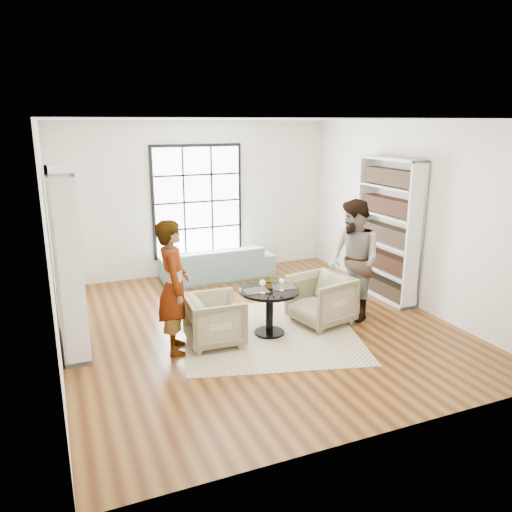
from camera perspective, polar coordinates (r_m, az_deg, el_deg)
name	(u,v)px	position (r m, az deg, el deg)	size (l,w,h in m)	color
ground	(255,325)	(7.62, -0.06, -7.84)	(6.00, 6.00, 0.00)	brown
room_shell	(242,236)	(7.71, -1.61, 2.26)	(6.00, 6.01, 6.00)	silver
rug	(270,332)	(7.35, 1.65, -8.70)	(2.43, 2.43, 0.01)	#C4B193
pedestal_table	(270,302)	(7.12, 1.55, -5.25)	(0.85, 0.85, 0.68)	black
sofa	(217,262)	(9.76, -4.44, -0.73)	(2.16, 0.84, 0.63)	slate
armchair_left	(215,320)	(6.91, -4.73, -7.28)	(0.74, 0.76, 0.69)	tan
armchair_right	(321,300)	(7.62, 7.43, -4.96)	(0.80, 0.82, 0.75)	tan
person_left	(174,287)	(6.58, -9.39, -3.52)	(0.65, 0.43, 1.78)	gray
person_right	(354,260)	(7.73, 11.10, -0.50)	(0.90, 0.70, 1.86)	gray
placemat_left	(256,291)	(6.99, 0.04, -4.01)	(0.34, 0.26, 0.01)	black
placemat_right	(283,287)	(7.16, 3.12, -3.57)	(0.34, 0.26, 0.01)	black
cutlery_left	(256,290)	(6.99, 0.04, -3.96)	(0.14, 0.22, 0.01)	silver
cutlery_right	(283,287)	(7.16, 3.13, -3.52)	(0.14, 0.22, 0.01)	silver
wine_glass_left	(262,283)	(6.87, 0.74, -3.16)	(0.09, 0.09, 0.20)	silver
wine_glass_right	(282,282)	(6.99, 2.96, -2.97)	(0.08, 0.08, 0.18)	silver
flower_centerpiece	(269,281)	(7.10, 1.55, -2.88)	(0.18, 0.16, 0.20)	gray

